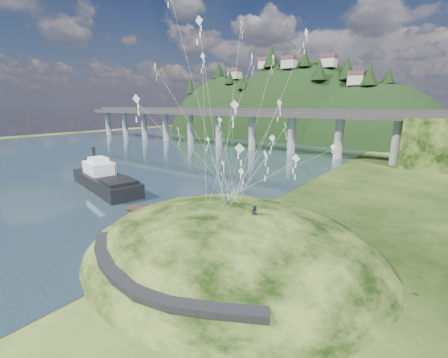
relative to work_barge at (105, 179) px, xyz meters
The scene contains 10 objects.
ground 28.31m from the work_barge, 15.87° to the right, with size 320.00×320.00×0.00m, color black.
water 50.10m from the work_barge, 153.58° to the left, with size 240.00×240.00×0.00m, color #293F4B.
grass_hill 35.79m from the work_barge, ahead, with size 36.00×32.00×13.00m.
footpath 38.78m from the work_barge, 26.77° to the right, with size 22.29×5.84×0.83m.
bridge 62.83m from the work_barge, 89.35° to the left, with size 160.00×11.00×15.00m.
far_ridge 116.00m from the work_barge, 98.16° to the left, with size 153.00×70.00×94.50m.
work_barge is the anchor object (origin of this frame).
wooden_dock 20.37m from the work_barge, ahead, with size 12.06×5.58×0.86m.
kite_flyers 37.46m from the work_barge, ahead, with size 5.43×1.62×1.98m.
kite_swarm 38.17m from the work_barge, ahead, with size 20.18×17.84×19.58m.
Camera 1 is at (26.60, -23.54, 16.26)m, focal length 24.00 mm.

